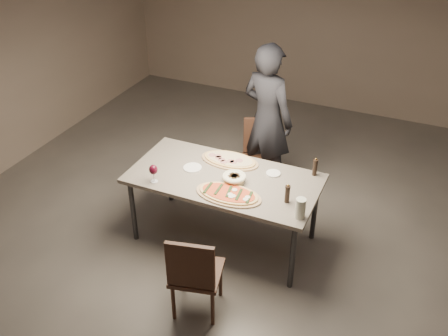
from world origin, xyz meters
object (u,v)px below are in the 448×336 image
at_px(carafe, 300,208).
at_px(chair_near, 194,272).
at_px(bread_basket, 234,178).
at_px(dining_table, 224,182).
at_px(diner, 267,119).
at_px(zucchini_pizza, 229,194).
at_px(chair_far, 261,152).
at_px(ham_pizza, 230,160).
at_px(pepper_mill_left, 287,194).

bearing_deg(carafe, chair_near, -132.69).
height_order(bread_basket, chair_near, chair_near).
bearing_deg(chair_near, carafe, 34.21).
relative_size(dining_table, diner, 1.04).
distance_m(zucchini_pizza, chair_near, 0.80).
height_order(chair_far, diner, diner).
bearing_deg(ham_pizza, chair_near, -96.59).
xyz_separation_m(bread_basket, chair_near, (0.06, -0.96, -0.32)).
xyz_separation_m(ham_pizza, carafe, (0.89, -0.58, 0.08)).
relative_size(dining_table, zucchini_pizza, 2.91).
relative_size(pepper_mill_left, carafe, 1.02).
distance_m(ham_pizza, chair_far, 0.77).
bearing_deg(pepper_mill_left, ham_pizza, 150.04).
bearing_deg(ham_pizza, diner, 65.29).
bearing_deg(ham_pizza, chair_far, 66.57).
relative_size(pepper_mill_left, chair_far, 0.22).
relative_size(bread_basket, chair_far, 0.26).
xyz_separation_m(dining_table, bread_basket, (0.12, -0.04, 0.10)).
relative_size(pepper_mill_left, chair_near, 0.22).
xyz_separation_m(bread_basket, carafe, (0.71, -0.26, 0.04)).
xyz_separation_m(dining_table, chair_far, (0.01, 1.00, -0.21)).
height_order(zucchini_pizza, chair_near, chair_near).
distance_m(zucchini_pizza, chair_far, 1.29).
bearing_deg(diner, ham_pizza, 99.84).
height_order(ham_pizza, bread_basket, bread_basket).
bearing_deg(ham_pizza, bread_basket, -77.43).
height_order(ham_pizza, carafe, carafe).
height_order(zucchini_pizza, pepper_mill_left, pepper_mill_left).
bearing_deg(pepper_mill_left, dining_table, 168.06).
bearing_deg(dining_table, bread_basket, -19.48).
bearing_deg(zucchini_pizza, ham_pizza, 111.21).
bearing_deg(diner, zucchini_pizza, 112.33).
height_order(carafe, diner, diner).
xyz_separation_m(dining_table, chair_near, (0.18, -1.00, -0.21)).
bearing_deg(bread_basket, dining_table, 160.52).
bearing_deg(chair_far, carafe, 98.03).
relative_size(zucchini_pizza, carafe, 3.37).
bearing_deg(pepper_mill_left, bread_basket, 169.85).
xyz_separation_m(dining_table, diner, (0.04, 1.08, 0.17)).
height_order(zucchini_pizza, bread_basket, bread_basket).
relative_size(carafe, diner, 0.11).
height_order(zucchini_pizza, diner, diner).
height_order(dining_table, bread_basket, bread_basket).
bearing_deg(bread_basket, ham_pizza, 119.92).
relative_size(carafe, chair_far, 0.21).
bearing_deg(bread_basket, pepper_mill_left, -10.15).
distance_m(carafe, chair_near, 1.02).
bearing_deg(pepper_mill_left, carafe, -44.10).
relative_size(bread_basket, carafe, 1.22).
bearing_deg(carafe, ham_pizza, 147.03).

